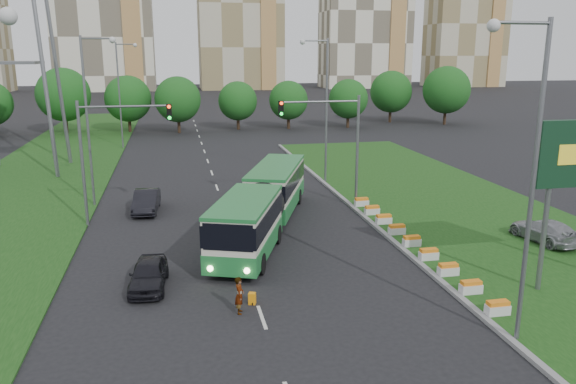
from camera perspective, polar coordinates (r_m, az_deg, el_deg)
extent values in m
plane|color=black|center=(30.17, 1.22, -7.10)|extent=(360.00, 360.00, 0.00)
cube|color=#163E11|center=(41.75, 16.39, -1.57)|extent=(14.00, 60.00, 0.15)
cube|color=gray|center=(39.03, 7.32, -2.15)|extent=(0.30, 60.00, 0.18)
cube|color=#163E11|center=(54.83, -23.66, 1.41)|extent=(12.00, 110.00, 0.10)
cylinder|color=slate|center=(28.09, 24.54, -3.97)|extent=(0.24, 0.24, 5.60)
cylinder|color=slate|center=(40.12, 7.05, 4.03)|extent=(0.20, 0.20, 8.00)
cylinder|color=slate|center=(38.88, 3.31, 9.15)|extent=(5.50, 0.14, 0.14)
cube|color=black|center=(38.31, -0.72, 8.50)|extent=(0.32, 0.32, 1.00)
cylinder|color=slate|center=(37.53, -20.15, 2.60)|extent=(0.20, 0.20, 8.00)
cylinder|color=slate|center=(36.72, -16.34, 8.34)|extent=(5.50, 0.14, 0.14)
cube|color=black|center=(36.64, -11.97, 7.96)|extent=(0.32, 0.32, 1.00)
cube|color=beige|center=(179.29, -4.93, 18.41)|extent=(25.00, 15.00, 50.00)
cube|color=silver|center=(188.16, 7.87, 17.66)|extent=(27.00, 15.00, 47.00)
cube|color=beige|center=(202.09, 17.63, 15.90)|extent=(24.00, 14.00, 40.00)
cube|color=beige|center=(30.06, -1.43, -3.43)|extent=(2.65, 7.31, 2.86)
cube|color=beige|center=(39.00, -3.85, 0.60)|extent=(2.65, 8.90, 2.86)
cylinder|color=black|center=(34.14, -2.69, -1.41)|extent=(2.65, 1.32, 2.65)
cube|color=#1F6E33|center=(30.36, -1.41, -5.15)|extent=(2.73, 7.36, 1.01)
cube|color=#1F6E33|center=(39.23, -3.83, -0.75)|extent=(2.73, 8.95, 1.01)
cube|color=black|center=(29.92, -1.43, -2.56)|extent=(2.73, 7.36, 1.11)
cube|color=black|center=(38.90, -3.86, 1.28)|extent=(2.73, 8.95, 1.11)
imported|color=black|center=(27.55, -13.98, -8.07)|extent=(1.94, 4.19, 1.39)
imported|color=black|center=(40.51, -14.20, -0.90)|extent=(1.90, 4.68, 1.51)
imported|color=#92949A|center=(35.90, 24.63, -3.58)|extent=(2.49, 4.75, 1.31)
imported|color=gray|center=(24.33, -4.96, -10.40)|extent=(0.47, 0.65, 1.64)
cube|color=orange|center=(25.32, -3.67, -10.74)|extent=(0.31, 0.26, 0.53)
cylinder|color=black|center=(25.29, -3.62, -11.28)|extent=(0.04, 0.12, 0.12)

